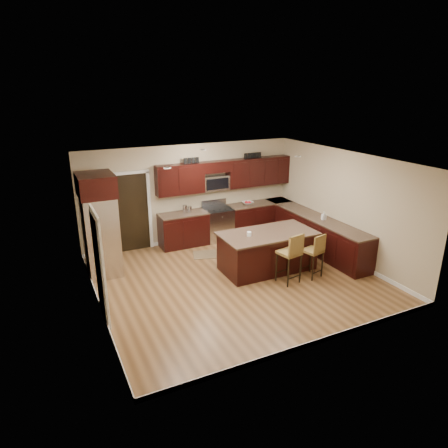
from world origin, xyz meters
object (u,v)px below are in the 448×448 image
stool_right (315,251)px  range (218,224)px  stool_mid (292,253)px  island (267,252)px  refrigerator (100,224)px

stool_right → range: bearing=93.1°
stool_right → stool_mid: bearing=166.7°
island → stool_mid: (0.09, -0.85, 0.30)m
range → stool_right: 3.26m
stool_mid → refrigerator: bearing=136.4°
stool_mid → stool_right: bearing=-10.1°
stool_mid → refrigerator: refrigerator is taller
stool_right → refrigerator: size_ratio=0.44×
range → stool_mid: size_ratio=0.95×
range → island: (0.23, -2.27, -0.04)m
range → refrigerator: size_ratio=0.47×
stool_mid → stool_right: 0.65m
stool_mid → stool_right: (0.64, 0.01, -0.07)m
range → island: size_ratio=0.49×
island → stool_right: (0.73, -0.84, 0.22)m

